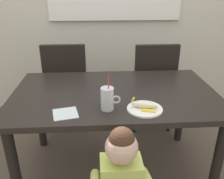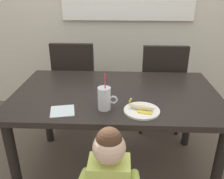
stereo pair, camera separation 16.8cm
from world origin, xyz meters
name	(u,v)px [view 1 (the left image)]	position (x,y,z in m)	size (l,w,h in m)	color
ground_plane	(114,168)	(0.00, 0.00, 0.00)	(24.00, 24.00, 0.00)	brown
dining_table	(115,103)	(0.00, 0.00, 0.64)	(1.53, 0.92, 0.73)	black
dining_chair_left	(67,82)	(-0.45, 0.71, 0.54)	(0.44, 0.44, 0.96)	black
dining_chair_right	(152,82)	(0.44, 0.65, 0.54)	(0.44, 0.45, 0.96)	black
toddler_standing	(121,178)	(-0.01, -0.66, 0.53)	(0.33, 0.24, 0.84)	#3F4760
milk_cup	(107,100)	(-0.07, -0.27, 0.80)	(0.13, 0.08, 0.25)	silver
snack_plate	(145,109)	(0.17, -0.29, 0.74)	(0.23, 0.23, 0.01)	white
peeled_banana	(145,105)	(0.17, -0.29, 0.76)	(0.18, 0.13, 0.07)	#F4EAC6
paper_napkin	(65,114)	(-0.33, -0.31, 0.73)	(0.15, 0.15, 0.00)	silver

